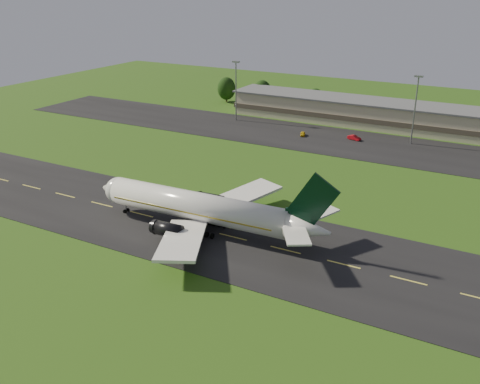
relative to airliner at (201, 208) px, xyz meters
The scene contains 9 objects.
ground 18.75m from the airliner, ahead, with size 360.00×360.00×0.00m, color #1F4611.
taxiway 18.74m from the airliner, ahead, with size 220.00×30.00×0.10m, color black.
apron 74.37m from the airliner, 75.83° to the left, with size 260.00×30.00×0.10m, color black.
airliner is the anchor object (origin of this frame).
terminal 99.24m from the airliner, 75.67° to the left, with size 145.00×16.00×8.40m.
light_mast_west 88.41m from the airliner, 114.73° to the left, with size 2.40×1.20×20.35m.
light_mast_centre 83.64m from the airliner, 73.84° to the left, with size 2.40×1.20×20.35m.
service_vehicle_a 72.97m from the airliner, 96.73° to the left, with size 1.46×3.64×1.24m, color gold.
service_vehicle_b 76.05m from the airliner, 84.65° to the left, with size 1.49×4.28×1.41m, color #9C0A13.
Camera 1 is at (34.32, -79.65, 45.89)m, focal length 40.00 mm.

